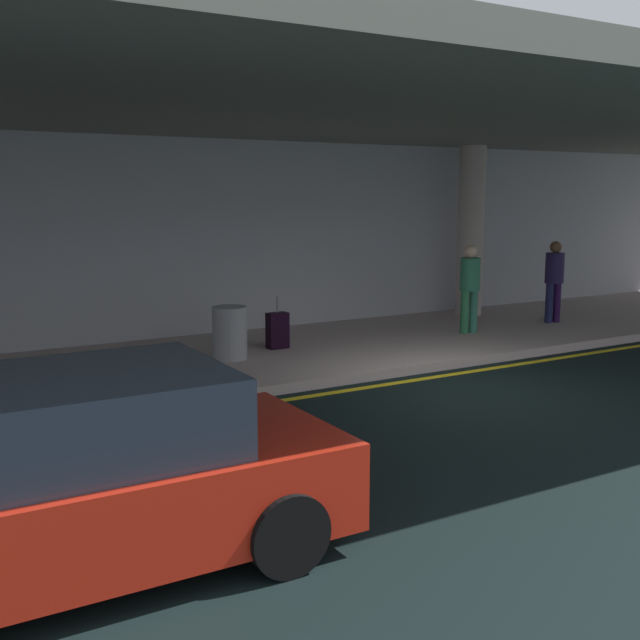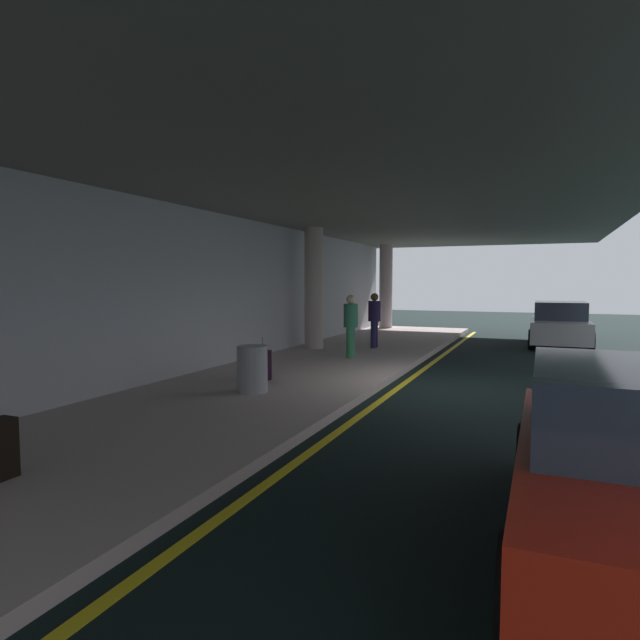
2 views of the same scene
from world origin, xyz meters
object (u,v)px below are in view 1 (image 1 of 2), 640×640
Objects in this scene: support_column_center at (471,232)px; person_waiting_for_ride at (470,283)px; car_red at (74,479)px; traveler_with_luggage at (554,276)px; trash_bin_steel at (230,333)px; suitcase_upright_secondary at (277,330)px.

support_column_center is 2.43m from person_waiting_for_ride.
traveler_with_luggage is at bearing 23.37° from car_red.
suitcase_upright_secondary is at bearing 19.04° from trash_bin_steel.
car_red is at bearing 141.03° from person_waiting_for_ride.
traveler_with_luggage is at bearing -63.54° from support_column_center.
support_column_center is 12.42m from car_red.
support_column_center is 5.66m from suitcase_upright_secondary.
support_column_center is 2.17× the size of person_waiting_for_ride.
traveler_with_luggage is at bearing -69.99° from person_waiting_for_ride.
traveler_with_luggage reaches higher than car_red.
person_waiting_for_ride is 1.87× the size of suitcase_upright_secondary.
person_waiting_for_ride reaches higher than car_red.
suitcase_upright_secondary is 1.06× the size of trash_bin_steel.
support_column_center reaches higher than suitcase_upright_secondary.
trash_bin_steel is (3.71, 5.61, -0.14)m from car_red.
person_waiting_for_ride is (-1.49, -1.71, -0.86)m from support_column_center.
person_waiting_for_ride is at bearing 28.99° from car_red.
suitcase_upright_secondary is at bearing 48.15° from car_red.
car_red is 2.44× the size of traveler_with_luggage.
suitcase_upright_secondary is at bearing 100.63° from person_waiting_for_ride.
support_column_center is at bearing -22.33° from person_waiting_for_ride.
car_red is at bearing 83.57° from traveler_with_luggage.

